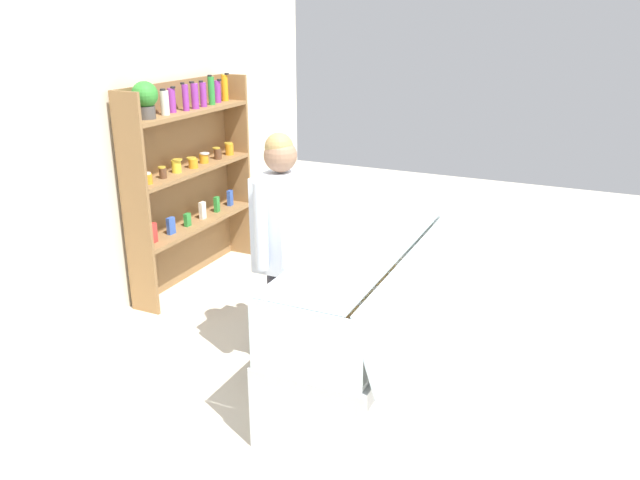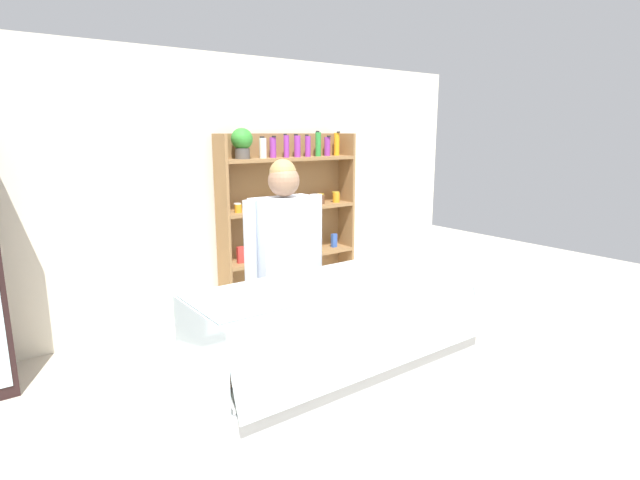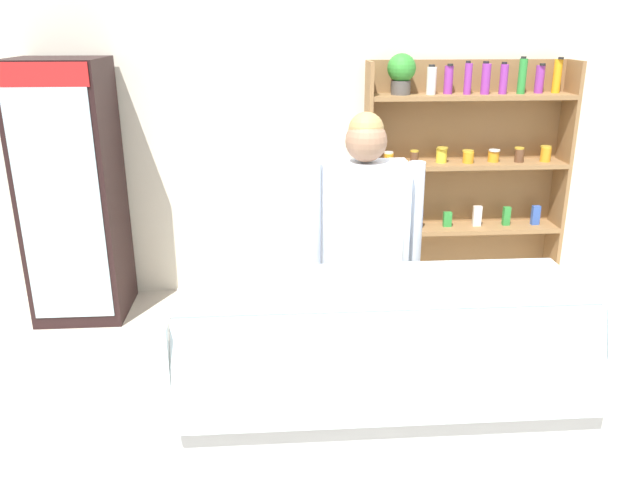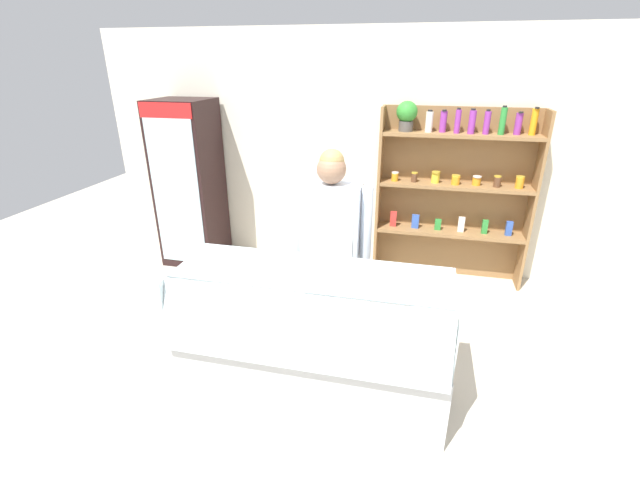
# 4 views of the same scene
# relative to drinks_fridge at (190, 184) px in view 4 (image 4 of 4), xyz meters

# --- Properties ---
(ground_plane) EXTENTS (12.00, 12.00, 0.00)m
(ground_plane) POSITION_rel_drinks_fridge_xyz_m (2.25, -1.91, -0.98)
(ground_plane) COLOR beige
(back_wall) EXTENTS (6.80, 0.10, 2.70)m
(back_wall) POSITION_rel_drinks_fridge_xyz_m (2.25, 0.42, 0.37)
(back_wall) COLOR silver
(back_wall) RESTS_ON ground
(drinks_fridge) EXTENTS (0.65, 0.64, 1.96)m
(drinks_fridge) POSITION_rel_drinks_fridge_xyz_m (0.00, 0.00, 0.00)
(drinks_fridge) COLOR black
(drinks_fridge) RESTS_ON ground
(shelving_unit) EXTENTS (1.63, 0.29, 1.97)m
(shelving_unit) POSITION_rel_drinks_fridge_xyz_m (3.02, 0.21, 0.13)
(shelving_unit) COLOR olive
(shelving_unit) RESTS_ON ground
(deli_display_case) EXTENTS (1.94, 0.79, 1.01)m
(deli_display_case) POSITION_rel_drinks_fridge_xyz_m (2.01, -1.99, -0.66)
(deli_display_case) COLOR silver
(deli_display_case) RESTS_ON ground
(shop_clerk) EXTENTS (0.66, 0.25, 1.74)m
(shop_clerk) POSITION_rel_drinks_fridge_xyz_m (2.02, -1.35, 0.07)
(shop_clerk) COLOR #2D2D38
(shop_clerk) RESTS_ON ground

